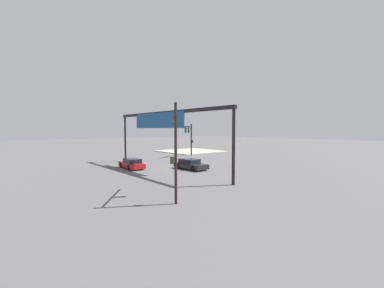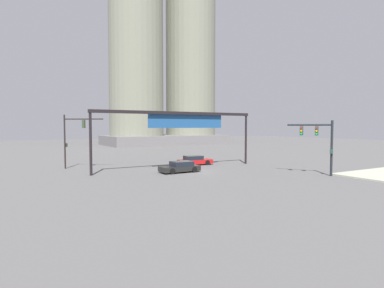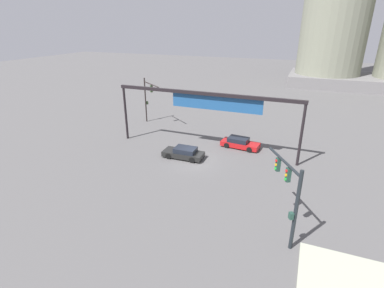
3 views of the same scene
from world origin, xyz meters
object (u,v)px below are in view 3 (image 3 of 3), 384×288
object	(u,v)px
traffic_signal_near_corner	(148,95)
traffic_signal_opposite_side	(290,189)
sedan_car_waiting_far	(184,153)
sedan_car_approaching	(240,143)

from	to	relation	value
traffic_signal_near_corner	traffic_signal_opposite_side	size ratio (longest dim) A/B	1.14
traffic_signal_near_corner	sedan_car_waiting_far	size ratio (longest dim) A/B	1.45
traffic_signal_near_corner	traffic_signal_opposite_side	xyz separation A→B (m)	(20.90, -18.48, -0.42)
traffic_signal_opposite_side	sedan_car_approaching	distance (m)	16.08
sedan_car_approaching	sedan_car_waiting_far	distance (m)	7.10
traffic_signal_near_corner	sedan_car_waiting_far	bearing A→B (deg)	-6.81
traffic_signal_opposite_side	sedan_car_waiting_far	distance (m)	15.05
sedan_car_approaching	sedan_car_waiting_far	world-z (taller)	same
traffic_signal_opposite_side	sedan_car_approaching	xyz separation A→B (m)	(-6.46, 14.38, -3.20)
sedan_car_approaching	traffic_signal_near_corner	bearing A→B (deg)	169.76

